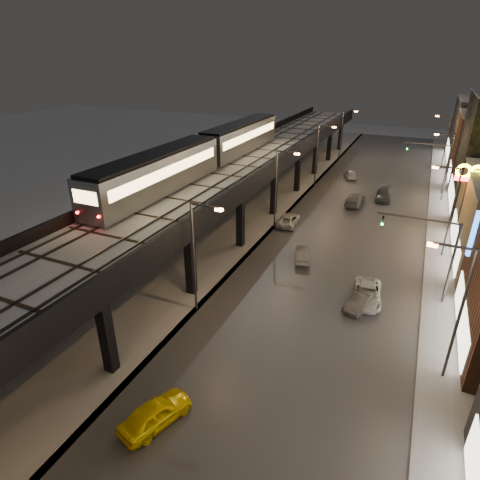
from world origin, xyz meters
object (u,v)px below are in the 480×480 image
at_px(subway_train, 206,151).
at_px(car_onc_silver, 361,301).
at_px(car_mid_dark, 355,200).
at_px(car_near_white, 303,255).
at_px(car_far_white, 350,174).
at_px(car_onc_white, 383,195).
at_px(car_onc_dark, 367,294).
at_px(car_taxi, 156,414).
at_px(car_mid_silver, 289,220).

bearing_deg(subway_train, car_onc_silver, -29.31).
distance_m(subway_train, car_mid_dark, 21.24).
bearing_deg(car_near_white, car_onc_silver, 122.87).
height_order(car_far_white, car_onc_white, car_onc_white).
bearing_deg(car_onc_silver, car_far_white, 118.59).
xyz_separation_m(car_far_white, car_onc_white, (6.04, -8.76, 0.01)).
bearing_deg(car_far_white, subway_train, 44.79).
bearing_deg(car_onc_dark, car_onc_silver, -110.06).
xyz_separation_m(car_taxi, car_mid_silver, (-2.09, 29.63, -0.07)).
xyz_separation_m(car_near_white, car_mid_dark, (1.89, 18.01, 0.12)).
relative_size(car_mid_dark, car_onc_white, 1.08).
distance_m(car_mid_dark, car_onc_white, 4.80).
xyz_separation_m(car_taxi, car_onc_silver, (8.37, 15.80, -0.08)).
distance_m(car_near_white, car_far_white, 30.32).
bearing_deg(car_onc_dark, car_onc_white, 86.49).
bearing_deg(car_taxi, car_mid_dark, -77.67).
relative_size(car_near_white, car_far_white, 0.95).
height_order(car_taxi, car_onc_dark, car_taxi).
relative_size(car_mid_silver, car_onc_dark, 0.96).
bearing_deg(car_near_white, car_onc_white, -118.07).
bearing_deg(car_taxi, car_far_white, -73.31).
distance_m(subway_train, car_far_white, 29.09).
xyz_separation_m(car_taxi, car_onc_white, (7.03, 43.27, -0.03)).
xyz_separation_m(subway_train, car_mid_silver, (9.09, 2.86, -7.80)).
height_order(subway_train, car_onc_dark, subway_train).
distance_m(car_onc_dark, car_onc_white, 26.29).
bearing_deg(car_onc_white, car_onc_dark, -90.09).
distance_m(car_far_white, car_onc_silver, 36.98).
height_order(car_taxi, car_far_white, car_taxi).
relative_size(subway_train, car_mid_silver, 8.04).
distance_m(subway_train, car_near_white, 16.05).
height_order(subway_train, car_far_white, subway_train).
height_order(car_taxi, car_near_white, car_taxi).
bearing_deg(car_near_white, car_mid_dark, -110.67).
distance_m(car_onc_silver, car_onc_white, 27.51).
distance_m(subway_train, car_onc_white, 25.76).
bearing_deg(car_onc_dark, car_near_white, 138.18).
bearing_deg(subway_train, car_taxi, -67.33).
xyz_separation_m(car_near_white, car_onc_dark, (6.77, -4.69, 0.05)).
distance_m(car_near_white, car_onc_white, 22.15).
bearing_deg(car_onc_white, car_onc_silver, -90.84).
relative_size(car_far_white, car_onc_silver, 1.03).
xyz_separation_m(car_taxi, car_onc_dark, (8.66, 17.03, -0.05)).
height_order(subway_train, car_onc_silver, subway_train).
relative_size(subway_train, car_mid_dark, 7.33).
xyz_separation_m(car_mid_silver, car_onc_dark, (10.75, -12.60, 0.03)).
height_order(car_far_white, car_onc_silver, car_far_white).
height_order(subway_train, car_taxi, subway_train).
xyz_separation_m(car_onc_dark, car_onc_white, (-1.63, 26.24, 0.02)).
bearing_deg(car_near_white, car_onc_dark, 130.57).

